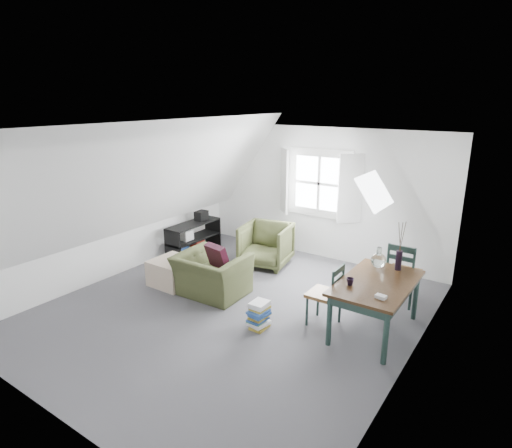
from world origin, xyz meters
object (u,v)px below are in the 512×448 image
Objects in this scene: magazine_stack at (259,315)px; dining_chair_far at (402,272)px; dining_table at (377,288)px; ottoman at (173,272)px; dining_chair_near at (327,294)px; media_shelf at (192,240)px; armchair_near at (212,294)px; armchair_far at (266,265)px.

dining_chair_far is at bearing 53.19° from magazine_stack.
dining_table is 1.03m from dining_chair_far.
dining_chair_near is (2.69, 0.22, 0.25)m from ottoman.
dining_table is 1.63× the size of dining_chair_near.
dining_chair_far is 4.09m from media_shelf.
dining_table is at bearing 68.18° from dining_chair_far.
ottoman is at bearing 169.49° from magazine_stack.
armchair_far reaches higher than armchair_near.
armchair_near is 2.94m from dining_chair_far.
armchair_near is 1.19× the size of armchair_far.
ottoman is at bearing -174.63° from dining_table.
armchair_far is 2.81m from dining_table.
armchair_near is 1.61× the size of ottoman.
armchair_far is at bearing -119.80° from dining_chair_near.
dining_chair_near is (-0.61, -0.20, -0.17)m from dining_table.
media_shelf is 3.26× the size of magazine_stack.
dining_chair_near is (-0.66, -1.23, -0.05)m from dining_chair_far.
dining_table is 4.14m from media_shelf.
ottoman is at bearing -78.96° from dining_chair_near.
magazine_stack is (1.99, -0.37, -0.03)m from ottoman.
ottoman reaches higher than magazine_stack.
armchair_near is at bearing 3.85° from ottoman.
dining_chair_far is at bearing 85.28° from dining_table.
armchair_far is 0.98× the size of dining_chair_near.
dining_chair_near is (1.87, -1.36, 0.46)m from armchair_far.
armchair_far reaches higher than magazine_stack.
armchair_near is 2.77× the size of magazine_stack.
armchair_near is 1.99m from media_shelf.
dining_chair_near is at bearing -16.36° from media_shelf.
armchair_far is at bearing -92.40° from armchair_near.
armchair_near is 1.95m from dining_chair_near.
dining_chair_near is 2.37× the size of magazine_stack.
dining_table reaches higher than armchair_near.
dining_chair_far is at bearing 3.13° from media_shelf.
media_shelf reaches higher than magazine_stack.
armchair_far is (0.01, 1.53, 0.00)m from armchair_near.
dining_chair_far is 1.39m from dining_chair_near.
dining_chair_far is at bearing -14.72° from armchair_far.
dining_chair_near is at bearing 4.76° from ottoman.
armchair_near is 0.85× the size of media_shelf.
armchair_near is 0.83m from ottoman.
media_shelf is (-4.08, -0.17, -0.23)m from dining_chair_far.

